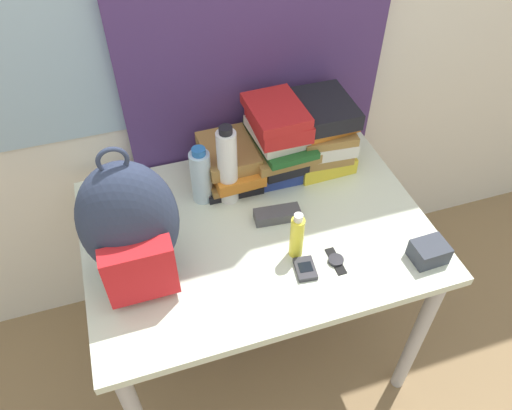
{
  "coord_description": "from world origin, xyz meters",
  "views": [
    {
      "loc": [
        -0.33,
        -0.63,
        1.95
      ],
      "look_at": [
        0.0,
        0.39,
        0.85
      ],
      "focal_mm": 35.0,
      "sensor_mm": 36.0,
      "label": 1
    }
  ],
  "objects_px": {
    "sunscreen_bottle": "(297,236)",
    "sunglasses_case": "(277,215)",
    "backpack": "(130,227)",
    "cell_phone": "(305,269)",
    "wristwatch": "(336,260)",
    "camera_pouch": "(429,252)",
    "book_stack_left": "(230,163)",
    "book_stack_right": "(320,132)",
    "book_stack_center": "(277,139)",
    "sports_bottle": "(228,167)",
    "water_bottle": "(201,176)"
  },
  "relations": [
    {
      "from": "sunscreen_bottle",
      "to": "cell_phone",
      "type": "height_order",
      "value": "sunscreen_bottle"
    },
    {
      "from": "sunscreen_bottle",
      "to": "sunglasses_case",
      "type": "xyz_separation_m",
      "value": [
        -0.0,
        0.15,
        -0.06
      ]
    },
    {
      "from": "sports_bottle",
      "to": "cell_phone",
      "type": "relative_size",
      "value": 3.37
    },
    {
      "from": "book_stack_right",
      "to": "backpack",
      "type": "bearing_deg",
      "value": -155.93
    },
    {
      "from": "cell_phone",
      "to": "wristwatch",
      "type": "height_order",
      "value": "cell_phone"
    },
    {
      "from": "sunscreen_bottle",
      "to": "wristwatch",
      "type": "xyz_separation_m",
      "value": [
        0.1,
        -0.07,
        -0.07
      ]
    },
    {
      "from": "sports_bottle",
      "to": "sunglasses_case",
      "type": "bearing_deg",
      "value": -48.23
    },
    {
      "from": "book_stack_left",
      "to": "sunscreen_bottle",
      "type": "relative_size",
      "value": 1.58
    },
    {
      "from": "book_stack_right",
      "to": "wristwatch",
      "type": "relative_size",
      "value": 2.61
    },
    {
      "from": "book_stack_right",
      "to": "sunglasses_case",
      "type": "distance_m",
      "value": 0.35
    },
    {
      "from": "sports_bottle",
      "to": "wristwatch",
      "type": "distance_m",
      "value": 0.45
    },
    {
      "from": "cell_phone",
      "to": "sunglasses_case",
      "type": "xyz_separation_m",
      "value": [
        -0.01,
        0.22,
        0.01
      ]
    },
    {
      "from": "sunscreen_bottle",
      "to": "camera_pouch",
      "type": "bearing_deg",
      "value": -20.72
    },
    {
      "from": "book_stack_center",
      "to": "sports_bottle",
      "type": "bearing_deg",
      "value": -155.01
    },
    {
      "from": "water_bottle",
      "to": "wristwatch",
      "type": "distance_m",
      "value": 0.51
    },
    {
      "from": "water_bottle",
      "to": "camera_pouch",
      "type": "xyz_separation_m",
      "value": [
        0.59,
        -0.46,
        -0.07
      ]
    },
    {
      "from": "book_stack_center",
      "to": "sports_bottle",
      "type": "height_order",
      "value": "sports_bottle"
    },
    {
      "from": "book_stack_center",
      "to": "book_stack_left",
      "type": "bearing_deg",
      "value": 179.19
    },
    {
      "from": "book_stack_right",
      "to": "water_bottle",
      "type": "distance_m",
      "value": 0.45
    },
    {
      "from": "sports_bottle",
      "to": "sunglasses_case",
      "type": "relative_size",
      "value": 1.93
    },
    {
      "from": "water_bottle",
      "to": "sunglasses_case",
      "type": "bearing_deg",
      "value": -39.18
    },
    {
      "from": "backpack",
      "to": "wristwatch",
      "type": "bearing_deg",
      "value": -14.48
    },
    {
      "from": "camera_pouch",
      "to": "wristwatch",
      "type": "height_order",
      "value": "camera_pouch"
    },
    {
      "from": "book_stack_left",
      "to": "book_stack_right",
      "type": "bearing_deg",
      "value": -0.3
    },
    {
      "from": "book_stack_right",
      "to": "cell_phone",
      "type": "xyz_separation_m",
      "value": [
        -0.23,
        -0.46,
        -0.12
      ]
    },
    {
      "from": "sunscreen_bottle",
      "to": "backpack",
      "type": "bearing_deg",
      "value": 170.32
    },
    {
      "from": "cell_phone",
      "to": "sunscreen_bottle",
      "type": "bearing_deg",
      "value": 93.35
    },
    {
      "from": "book_stack_left",
      "to": "book_stack_center",
      "type": "height_order",
      "value": "book_stack_center"
    },
    {
      "from": "wristwatch",
      "to": "sunscreen_bottle",
      "type": "bearing_deg",
      "value": 147.3
    },
    {
      "from": "sports_bottle",
      "to": "sunscreen_bottle",
      "type": "bearing_deg",
      "value": -66.38
    },
    {
      "from": "sunscreen_bottle",
      "to": "cell_phone",
      "type": "distance_m",
      "value": 0.1
    },
    {
      "from": "book_stack_center",
      "to": "wristwatch",
      "type": "relative_size",
      "value": 2.8
    },
    {
      "from": "book_stack_right",
      "to": "sunglasses_case",
      "type": "bearing_deg",
      "value": -135.6
    },
    {
      "from": "book_stack_left",
      "to": "sports_bottle",
      "type": "xyz_separation_m",
      "value": [
        -0.03,
        -0.1,
        0.07
      ]
    },
    {
      "from": "sports_bottle",
      "to": "camera_pouch",
      "type": "distance_m",
      "value": 0.67
    },
    {
      "from": "backpack",
      "to": "sports_bottle",
      "type": "distance_m",
      "value": 0.4
    },
    {
      "from": "book_stack_left",
      "to": "water_bottle",
      "type": "relative_size",
      "value": 1.26
    },
    {
      "from": "cell_phone",
      "to": "wristwatch",
      "type": "distance_m",
      "value": 0.1
    },
    {
      "from": "book_stack_center",
      "to": "sunglasses_case",
      "type": "distance_m",
      "value": 0.27
    },
    {
      "from": "water_bottle",
      "to": "cell_phone",
      "type": "relative_size",
      "value": 2.42
    },
    {
      "from": "sunscreen_bottle",
      "to": "camera_pouch",
      "type": "xyz_separation_m",
      "value": [
        0.37,
        -0.14,
        -0.05
      ]
    },
    {
      "from": "book_stack_right",
      "to": "sunscreen_bottle",
      "type": "height_order",
      "value": "book_stack_right"
    },
    {
      "from": "backpack",
      "to": "sunglasses_case",
      "type": "bearing_deg",
      "value": 9.56
    },
    {
      "from": "book_stack_center",
      "to": "water_bottle",
      "type": "bearing_deg",
      "value": -167.43
    },
    {
      "from": "camera_pouch",
      "to": "book_stack_left",
      "type": "bearing_deg",
      "value": 131.6
    },
    {
      "from": "wristwatch",
      "to": "sunglasses_case",
      "type": "bearing_deg",
      "value": 116.24
    },
    {
      "from": "backpack",
      "to": "sunscreen_bottle",
      "type": "xyz_separation_m",
      "value": [
        0.46,
        -0.08,
        -0.12
      ]
    },
    {
      "from": "book_stack_center",
      "to": "camera_pouch",
      "type": "distance_m",
      "value": 0.62
    },
    {
      "from": "sunscreen_bottle",
      "to": "camera_pouch",
      "type": "relative_size",
      "value": 1.63
    },
    {
      "from": "sports_bottle",
      "to": "wristwatch",
      "type": "xyz_separation_m",
      "value": [
        0.23,
        -0.36,
        -0.14
      ]
    }
  ]
}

